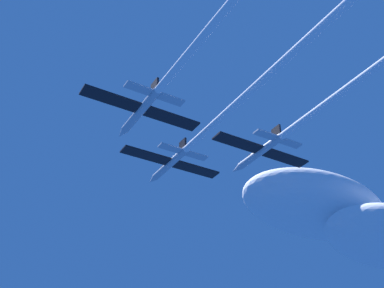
# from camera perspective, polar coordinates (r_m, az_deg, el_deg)

# --- Properties ---
(jet_lead) EXTENTS (17.03, 57.44, 2.82)m
(jet_lead) POSITION_cam_1_polar(r_m,az_deg,el_deg) (65.52, 4.35, 3.95)
(jet_lead) COLOR #B2BAC6
(jet_left_wing) EXTENTS (17.03, 50.52, 2.82)m
(jet_left_wing) POSITION_cam_1_polar(r_m,az_deg,el_deg) (56.20, -0.06, 11.10)
(jet_left_wing) COLOR #B2BAC6
(jet_right_wing) EXTENTS (17.03, 53.99, 2.82)m
(jet_right_wing) POSITION_cam_1_polar(r_m,az_deg,el_deg) (66.12, 16.17, 5.01)
(jet_right_wing) COLOR #B2BAC6
(cloud_puffy) EXTENTS (35.50, 19.52, 12.42)m
(cloud_puffy) POSITION_cam_1_polar(r_m,az_deg,el_deg) (104.59, 14.57, -7.13)
(cloud_puffy) COLOR white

